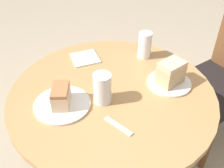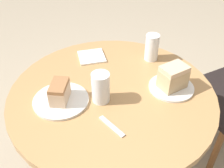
{
  "view_description": "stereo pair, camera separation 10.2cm",
  "coord_description": "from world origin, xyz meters",
  "px_view_note": "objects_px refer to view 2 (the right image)",
  "views": [
    {
      "loc": [
        0.68,
        -0.49,
        1.45
      ],
      "look_at": [
        0.0,
        0.0,
        0.78
      ],
      "focal_mm": 42.0,
      "sensor_mm": 36.0,
      "label": 1
    },
    {
      "loc": [
        0.73,
        -0.41,
        1.45
      ],
      "look_at": [
        0.0,
        0.0,
        0.78
      ],
      "focal_mm": 42.0,
      "sensor_mm": 36.0,
      "label": 2
    }
  ],
  "objects_px": {
    "plate_far": "(61,100)",
    "glass_lemonade": "(101,89)",
    "plate_near": "(171,87)",
    "glass_water": "(152,48)",
    "cake_slice_near": "(173,77)",
    "cake_slice_far": "(60,92)"
  },
  "relations": [
    {
      "from": "cake_slice_near",
      "to": "cake_slice_far",
      "type": "distance_m",
      "value": 0.46
    },
    {
      "from": "plate_near",
      "to": "glass_lemonade",
      "type": "distance_m",
      "value": 0.31
    },
    {
      "from": "glass_water",
      "to": "cake_slice_far",
      "type": "bearing_deg",
      "value": -81.07
    },
    {
      "from": "glass_water",
      "to": "glass_lemonade",
      "type": "bearing_deg",
      "value": -67.14
    },
    {
      "from": "plate_near",
      "to": "cake_slice_far",
      "type": "height_order",
      "value": "cake_slice_far"
    },
    {
      "from": "glass_lemonade",
      "to": "glass_water",
      "type": "bearing_deg",
      "value": 112.86
    },
    {
      "from": "glass_lemonade",
      "to": "glass_water",
      "type": "distance_m",
      "value": 0.38
    },
    {
      "from": "plate_far",
      "to": "glass_lemonade",
      "type": "distance_m",
      "value": 0.17
    },
    {
      "from": "cake_slice_near",
      "to": "glass_lemonade",
      "type": "xyz_separation_m",
      "value": [
        -0.08,
        -0.29,
        -0.0
      ]
    },
    {
      "from": "cake_slice_near",
      "to": "plate_near",
      "type": "bearing_deg",
      "value": 180.0
    },
    {
      "from": "plate_far",
      "to": "cake_slice_near",
      "type": "xyz_separation_m",
      "value": [
        0.15,
        0.44,
        0.06
      ]
    },
    {
      "from": "plate_near",
      "to": "glass_lemonade",
      "type": "relative_size",
      "value": 1.5
    },
    {
      "from": "plate_near",
      "to": "glass_lemonade",
      "type": "bearing_deg",
      "value": -105.27
    },
    {
      "from": "plate_far",
      "to": "cake_slice_near",
      "type": "bearing_deg",
      "value": 71.07
    },
    {
      "from": "cake_slice_near",
      "to": "cake_slice_far",
      "type": "xyz_separation_m",
      "value": [
        -0.15,
        -0.44,
        -0.01
      ]
    },
    {
      "from": "plate_far",
      "to": "cake_slice_far",
      "type": "xyz_separation_m",
      "value": [
        0.0,
        -0.0,
        0.04
      ]
    },
    {
      "from": "plate_near",
      "to": "glass_lemonade",
      "type": "xyz_separation_m",
      "value": [
        -0.08,
        -0.29,
        0.05
      ]
    },
    {
      "from": "plate_near",
      "to": "cake_slice_near",
      "type": "relative_size",
      "value": 1.71
    },
    {
      "from": "plate_near",
      "to": "plate_far",
      "type": "relative_size",
      "value": 0.85
    },
    {
      "from": "plate_near",
      "to": "cake_slice_near",
      "type": "xyz_separation_m",
      "value": [
        0.0,
        0.0,
        0.06
      ]
    },
    {
      "from": "glass_water",
      "to": "plate_far",
      "type": "bearing_deg",
      "value": -81.07
    },
    {
      "from": "cake_slice_far",
      "to": "plate_far",
      "type": "bearing_deg",
      "value": 90.0
    }
  ]
}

